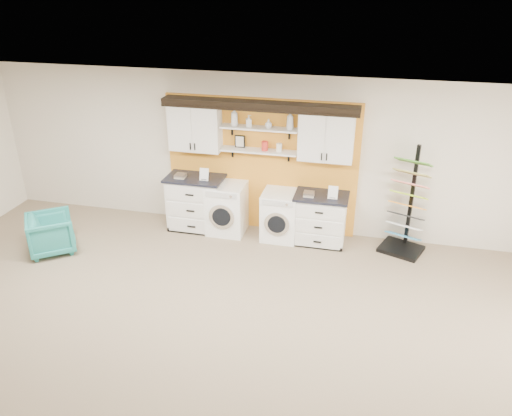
% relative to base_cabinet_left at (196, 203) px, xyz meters
% --- Properties ---
extents(floor, '(10.00, 10.00, 0.00)m').
position_rel_base_cabinet_left_xyz_m(floor, '(1.13, -3.64, -0.50)').
color(floor, '#816A57').
rests_on(floor, ground).
extents(ceiling, '(10.00, 10.00, 0.00)m').
position_rel_base_cabinet_left_xyz_m(ceiling, '(1.13, -3.64, 2.30)').
color(ceiling, white).
rests_on(ceiling, wall_back).
extents(wall_back, '(10.00, 0.00, 10.00)m').
position_rel_base_cabinet_left_xyz_m(wall_back, '(1.13, 0.36, 0.90)').
color(wall_back, beige).
rests_on(wall_back, floor).
extents(accent_panel, '(3.40, 0.07, 2.40)m').
position_rel_base_cabinet_left_xyz_m(accent_panel, '(1.13, 0.32, 0.70)').
color(accent_panel, orange).
rests_on(accent_panel, wall_back).
extents(upper_cabinet_left, '(0.90, 0.35, 0.84)m').
position_rel_base_cabinet_left_xyz_m(upper_cabinet_left, '(0.00, 0.15, 1.38)').
color(upper_cabinet_left, white).
rests_on(upper_cabinet_left, wall_back).
extents(upper_cabinet_right, '(0.90, 0.35, 0.84)m').
position_rel_base_cabinet_left_xyz_m(upper_cabinet_right, '(2.26, 0.15, 1.38)').
color(upper_cabinet_right, white).
rests_on(upper_cabinet_right, wall_back).
extents(shelf_lower, '(1.32, 0.28, 0.03)m').
position_rel_base_cabinet_left_xyz_m(shelf_lower, '(1.13, 0.16, 1.03)').
color(shelf_lower, white).
rests_on(shelf_lower, wall_back).
extents(shelf_upper, '(1.32, 0.28, 0.03)m').
position_rel_base_cabinet_left_xyz_m(shelf_upper, '(1.13, 0.16, 1.43)').
color(shelf_upper, white).
rests_on(shelf_upper, wall_back).
extents(crown_molding, '(3.30, 0.41, 0.13)m').
position_rel_base_cabinet_left_xyz_m(crown_molding, '(1.13, 0.17, 1.83)').
color(crown_molding, black).
rests_on(crown_molding, wall_back).
extents(picture_frame, '(0.18, 0.02, 0.22)m').
position_rel_base_cabinet_left_xyz_m(picture_frame, '(0.78, 0.21, 1.15)').
color(picture_frame, black).
rests_on(picture_frame, shelf_lower).
extents(canister_red, '(0.11, 0.11, 0.16)m').
position_rel_base_cabinet_left_xyz_m(canister_red, '(1.23, 0.16, 1.12)').
color(canister_red, red).
rests_on(canister_red, shelf_lower).
extents(canister_cream, '(0.10, 0.10, 0.14)m').
position_rel_base_cabinet_left_xyz_m(canister_cream, '(1.48, 0.16, 1.11)').
color(canister_cream, silver).
rests_on(canister_cream, shelf_lower).
extents(base_cabinet_left, '(1.03, 0.66, 1.01)m').
position_rel_base_cabinet_left_xyz_m(base_cabinet_left, '(0.00, 0.00, 0.00)').
color(base_cabinet_left, white).
rests_on(base_cabinet_left, floor).
extents(base_cabinet_right, '(0.91, 0.66, 0.89)m').
position_rel_base_cabinet_left_xyz_m(base_cabinet_right, '(2.26, 0.00, -0.06)').
color(base_cabinet_right, white).
rests_on(base_cabinet_right, floor).
extents(washer, '(0.66, 0.71, 0.92)m').
position_rel_base_cabinet_left_xyz_m(washer, '(0.58, -0.00, -0.04)').
color(washer, white).
rests_on(washer, floor).
extents(dryer, '(0.62, 0.71, 0.87)m').
position_rel_base_cabinet_left_xyz_m(dryer, '(1.56, -0.00, -0.07)').
color(dryer, white).
rests_on(dryer, floor).
extents(sample_rack, '(0.82, 0.76, 1.83)m').
position_rel_base_cabinet_left_xyz_m(sample_rack, '(3.66, 0.01, 0.06)').
color(sample_rack, black).
rests_on(sample_rack, floor).
extents(armchair, '(1.00, 1.00, 0.66)m').
position_rel_base_cabinet_left_xyz_m(armchair, '(-2.09, -1.37, -0.17)').
color(armchair, teal).
rests_on(armchair, floor).
extents(soap_bottle_a, '(0.17, 0.17, 0.31)m').
position_rel_base_cabinet_left_xyz_m(soap_bottle_a, '(0.70, 0.16, 1.60)').
color(soap_bottle_a, silver).
rests_on(soap_bottle_a, shelf_upper).
extents(soap_bottle_b, '(0.11, 0.11, 0.20)m').
position_rel_base_cabinet_left_xyz_m(soap_bottle_b, '(0.95, 0.16, 1.54)').
color(soap_bottle_b, silver).
rests_on(soap_bottle_b, shelf_upper).
extents(soap_bottle_c, '(0.13, 0.13, 0.15)m').
position_rel_base_cabinet_left_xyz_m(soap_bottle_c, '(1.29, 0.16, 1.52)').
color(soap_bottle_c, silver).
rests_on(soap_bottle_c, shelf_upper).
extents(soap_bottle_d, '(0.16, 0.16, 0.31)m').
position_rel_base_cabinet_left_xyz_m(soap_bottle_d, '(1.65, 0.16, 1.60)').
color(soap_bottle_d, silver).
rests_on(soap_bottle_d, shelf_upper).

